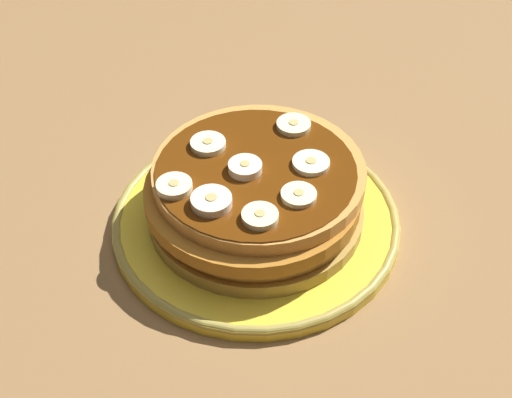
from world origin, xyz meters
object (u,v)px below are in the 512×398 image
object	(u,v)px
banana_slice_4	(174,187)
plate	(256,220)
banana_slice_3	(311,163)
banana_slice_0	(245,168)
banana_slice_2	(260,217)
banana_slice_5	(208,144)
pancake_stack	(257,194)
banana_slice_7	(292,125)
banana_slice_6	(299,195)
banana_slice_1	(211,202)

from	to	relation	value
banana_slice_4	plate	bearing A→B (deg)	-39.39
banana_slice_3	banana_slice_0	bearing A→B (deg)	127.75
banana_slice_3	banana_slice_2	bearing A→B (deg)	176.51
plate	banana_slice_5	distance (cm)	8.72
banana_slice_5	banana_slice_3	bearing A→B (deg)	-76.00
banana_slice_2	banana_slice_4	xyz separation A→B (cm)	(-0.50, 8.39, 0.01)
banana_slice_2	pancake_stack	bearing A→B (deg)	31.81
banana_slice_0	banana_slice_2	xyz separation A→B (cm)	(-4.74, -4.27, -0.09)
plate	banana_slice_7	distance (cm)	9.87
banana_slice_0	banana_slice_6	bearing A→B (deg)	-97.00
banana_slice_5	banana_slice_7	bearing A→B (deg)	-39.11
plate	pancake_stack	bearing A→B (deg)	-67.66
banana_slice_7	plate	bearing A→B (deg)	-178.68
plate	banana_slice_0	bearing A→B (deg)	132.37
plate	banana_slice_4	xyz separation A→B (cm)	(-5.92, 4.86, 6.71)
plate	banana_slice_6	world-z (taller)	banana_slice_6
banana_slice_0	banana_slice_5	distance (cm)	5.01
banana_slice_0	banana_slice_5	world-z (taller)	banana_slice_0
banana_slice_1	pancake_stack	bearing A→B (deg)	-10.03
banana_slice_7	pancake_stack	bearing A→B (deg)	-177.64
banana_slice_1	banana_slice_4	bearing A→B (deg)	88.95
banana_slice_4	banana_slice_7	world-z (taller)	banana_slice_4
banana_slice_4	banana_slice_6	xyz separation A→B (cm)	(4.52, -9.94, -0.08)
banana_slice_2	banana_slice_5	xyz separation A→B (cm)	(6.05, 9.11, -0.03)
banana_slice_0	banana_slice_7	world-z (taller)	banana_slice_0
banana_slice_3	plate	bearing A→B (deg)	126.83
banana_slice_0	banana_slice_7	size ratio (longest dim) A/B	0.92
pancake_stack	banana_slice_6	bearing A→B (deg)	-106.28
pancake_stack	banana_slice_6	xyz separation A→B (cm)	(-1.45, -4.95, 3.21)
banana_slice_4	banana_slice_5	size ratio (longest dim) A/B	0.95
banana_slice_0	banana_slice_1	world-z (taller)	same
plate	banana_slice_2	xyz separation A→B (cm)	(-5.42, -3.53, 6.69)
banana_slice_0	banana_slice_4	xyz separation A→B (cm)	(-5.24, 4.12, -0.07)
banana_slice_0	banana_slice_4	bearing A→B (deg)	141.85
banana_slice_0	pancake_stack	bearing A→B (deg)	-50.06
banana_slice_0	banana_slice_6	size ratio (longest dim) A/B	0.98
pancake_stack	banana_slice_5	distance (cm)	6.60
banana_slice_3	banana_slice_5	size ratio (longest dim) A/B	1.02
banana_slice_1	banana_slice_4	distance (cm)	3.92
plate	banana_slice_2	size ratio (longest dim) A/B	8.81
banana_slice_2	banana_slice_5	bearing A→B (deg)	56.41
banana_slice_3	banana_slice_4	distance (cm)	12.62
banana_slice_1	plate	bearing A→B (deg)	-8.91
banana_slice_7	banana_slice_3	bearing A→B (deg)	-135.35
plate	banana_slice_4	distance (cm)	10.18
banana_slice_6	banana_slice_7	xyz separation A→B (cm)	(8.68, 5.25, 0.02)
banana_slice_1	banana_slice_2	size ratio (longest dim) A/B	1.14
banana_slice_2	banana_slice_4	world-z (taller)	same
plate	pancake_stack	distance (cm)	3.42
banana_slice_1	banana_slice_7	distance (cm)	13.30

